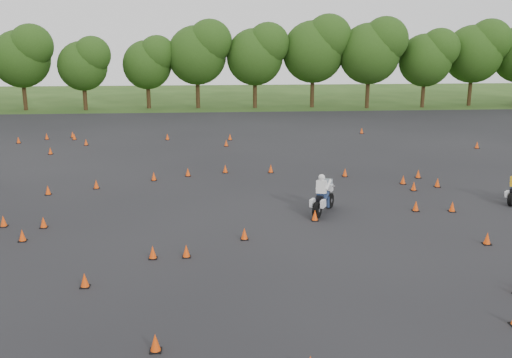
{
  "coord_description": "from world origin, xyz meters",
  "views": [
    {
      "loc": [
        -2.01,
        -21.7,
        7.73
      ],
      "look_at": [
        0.0,
        4.0,
        1.2
      ],
      "focal_mm": 40.0,
      "sensor_mm": 36.0,
      "label": 1
    }
  ],
  "objects": [
    {
      "name": "ground",
      "position": [
        0.0,
        0.0,
        0.0
      ],
      "size": [
        140.0,
        140.0,
        0.0
      ],
      "primitive_type": "plane",
      "color": "#2D5119",
      "rests_on": "ground"
    },
    {
      "name": "asphalt_pad",
      "position": [
        0.0,
        6.0,
        0.01
      ],
      "size": [
        62.0,
        62.0,
        0.0
      ],
      "primitive_type": "plane",
      "color": "black",
      "rests_on": "ground"
    },
    {
      "name": "treeline",
      "position": [
        2.79,
        35.35,
        4.63
      ],
      "size": [
        86.83,
        32.22,
        11.04
      ],
      "color": "#234313",
      "rests_on": "ground"
    },
    {
      "name": "traffic_cones",
      "position": [
        -1.41,
        5.59,
        0.23
      ],
      "size": [
        36.51,
        33.24,
        0.45
      ],
      "color": "#FF4A0A",
      "rests_on": "asphalt_pad"
    },
    {
      "name": "rider_white",
      "position": [
        2.9,
        2.35,
        0.91
      ],
      "size": [
        1.8,
        2.38,
        1.8
      ],
      "primitive_type": null,
      "rotation": [
        0.0,
        0.0,
        1.04
      ],
      "color": "white",
      "rests_on": "ground"
    }
  ]
}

